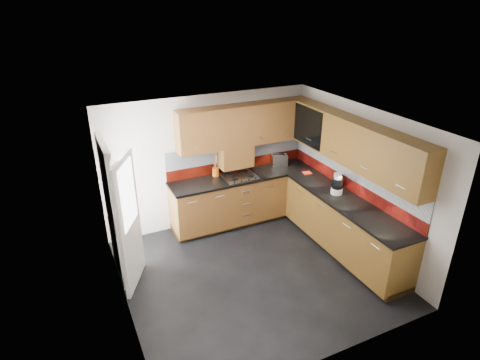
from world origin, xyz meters
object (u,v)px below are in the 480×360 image
utensil_pot (216,171)px  gas_hob (239,176)px  food_processor (337,186)px  toaster (279,160)px

utensil_pot → gas_hob: bearing=-31.0°
gas_hob → food_processor: size_ratio=1.90×
gas_hob → food_processor: bearing=-48.3°
gas_hob → food_processor: food_processor is taller
utensil_pot → toaster: (1.30, -0.05, 0.01)m
gas_hob → toaster: bearing=10.7°
toaster → food_processor: food_processor is taller
toaster → food_processor: bearing=-81.3°
utensil_pot → toaster: 1.30m
gas_hob → toaster: 0.95m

